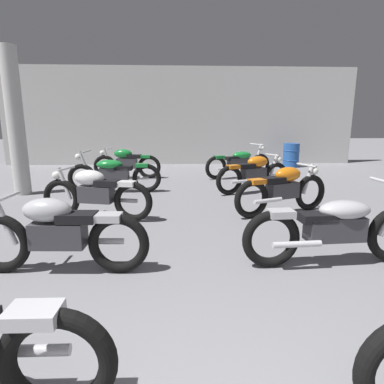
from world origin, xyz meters
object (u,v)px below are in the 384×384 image
object	(u,v)px
motorcycle_left_row_2	(96,193)
motorcycle_right_row_1	(336,227)
support_pillar	(16,123)
motorcycle_right_row_2	(283,189)
motorcycle_left_row_1	(58,233)
motorcycle_left_row_3	(114,173)
oil_drum	(291,155)
motorcycle_right_row_4	(239,162)
motorcycle_left_row_4	(127,162)
motorcycle_right_row_3	(254,173)

from	to	relation	value
motorcycle_left_row_2	motorcycle_right_row_1	size ratio (longest dim) A/B	0.89
support_pillar	motorcycle_right_row_2	bearing A→B (deg)	-19.51
support_pillar	motorcycle_left_row_2	bearing A→B (deg)	-43.92
motorcycle_left_row_1	motorcycle_right_row_2	distance (m)	3.86
motorcycle_left_row_3	motorcycle_left_row_2	bearing A→B (deg)	-87.83
motorcycle_left_row_2	oil_drum	xyz separation A→B (m)	(5.54, 6.14, -0.03)
motorcycle_left_row_3	motorcycle_right_row_4	distance (m)	3.80
oil_drum	motorcycle_left_row_3	bearing A→B (deg)	-144.58
motorcycle_left_row_1	motorcycle_right_row_4	size ratio (longest dim) A/B	0.95
motorcycle_right_row_4	motorcycle_left_row_3	bearing A→B (deg)	-150.64
motorcycle_right_row_2	motorcycle_left_row_1	bearing A→B (deg)	-146.00
motorcycle_left_row_2	oil_drum	world-z (taller)	motorcycle_left_row_2
motorcycle_left_row_1	motorcycle_left_row_2	xyz separation A→B (m)	(-0.06, 2.01, 0.00)
motorcycle_left_row_2	motorcycle_left_row_4	bearing A→B (deg)	90.78
motorcycle_left_row_2	motorcycle_left_row_4	distance (m)	4.07
motorcycle_right_row_1	motorcycle_right_row_2	world-z (taller)	motorcycle_right_row_1
motorcycle_left_row_4	motorcycle_right_row_2	bearing A→B (deg)	-49.85
support_pillar	oil_drum	bearing A→B (deg)	28.07
motorcycle_left_row_3	oil_drum	size ratio (longest dim) A/B	2.56
support_pillar	motorcycle_right_row_4	world-z (taller)	support_pillar
motorcycle_right_row_1	motorcycle_right_row_4	world-z (taller)	same
motorcycle_left_row_1	motorcycle_right_row_3	distance (m)	5.05
motorcycle_left_row_4	motorcycle_right_row_4	xyz separation A→B (m)	(3.28, -0.06, -0.01)
motorcycle_right_row_3	oil_drum	bearing A→B (deg)	60.52
motorcycle_left_row_1	oil_drum	xyz separation A→B (m)	(5.48, 8.16, -0.03)
motorcycle_left_row_1	motorcycle_left_row_4	distance (m)	6.09
support_pillar	motorcycle_left_row_1	world-z (taller)	support_pillar
support_pillar	motorcycle_left_row_4	size ratio (longest dim) A/B	1.62
support_pillar	motorcycle_left_row_1	distance (m)	4.76
motorcycle_right_row_1	motorcycle_right_row_4	size ratio (longest dim) A/B	1.05
support_pillar	motorcycle_right_row_3	world-z (taller)	support_pillar
motorcycle_left_row_2	motorcycle_right_row_2	bearing A→B (deg)	2.52
motorcycle_left_row_3	motorcycle_right_row_2	bearing A→B (deg)	-30.97
motorcycle_left_row_3	motorcycle_right_row_3	xyz separation A→B (m)	(3.25, -0.19, 0.01)
motorcycle_right_row_2	motorcycle_right_row_3	distance (m)	1.82
motorcycle_left_row_4	support_pillar	bearing A→B (deg)	-135.84
motorcycle_left_row_2	motorcycle_right_row_1	bearing A→B (deg)	-31.79
motorcycle_right_row_2	motorcycle_left_row_2	bearing A→B (deg)	-177.48
motorcycle_right_row_1	motorcycle_right_row_2	size ratio (longest dim) A/B	1.16
motorcycle_left_row_3	oil_drum	world-z (taller)	motorcycle_left_row_3
motorcycle_left_row_1	motorcycle_right_row_1	bearing A→B (deg)	0.84
motorcycle_left_row_1	motorcycle_left_row_3	xyz separation A→B (m)	(-0.14, 4.16, -0.01)
motorcycle_left_row_4	motorcycle_right_row_2	world-z (taller)	same
motorcycle_left_row_2	motorcycle_left_row_4	size ratio (longest dim) A/B	0.98
motorcycle_left_row_4	motorcycle_left_row_1	bearing A→B (deg)	-88.93
motorcycle_left_row_1	motorcycle_right_row_3	world-z (taller)	same
motorcycle_left_row_2	motorcycle_left_row_3	xyz separation A→B (m)	(-0.08, 2.15, -0.01)
motorcycle_right_row_2	motorcycle_right_row_4	xyz separation A→B (m)	(-0.03, 3.86, -0.01)
motorcycle_left_row_3	oil_drum	distance (m)	6.90
motorcycle_left_row_3	motorcycle_right_row_2	distance (m)	3.89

